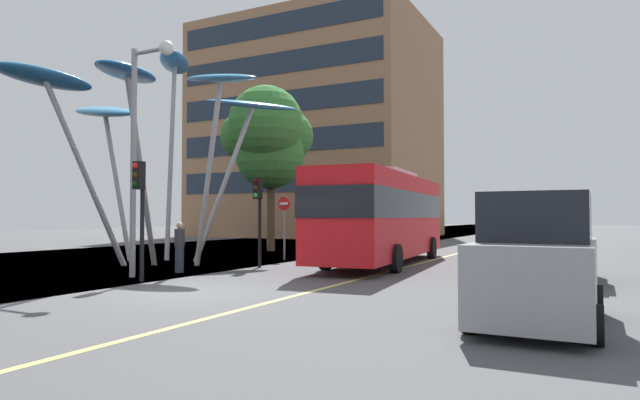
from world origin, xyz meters
TOP-DOWN VIEW (x-y plane):
  - ground at (-0.65, 0.00)m, footprint 120.00×240.00m
  - red_bus at (1.45, 9.76)m, footprint 3.57×11.48m
  - leaf_sculpture at (-6.82, 5.86)m, footprint 10.05×11.46m
  - traffic_light_kerb_near at (-2.67, 1.02)m, footprint 0.28×0.42m
  - traffic_light_kerb_far at (-2.11, 6.24)m, footprint 0.28×0.42m
  - car_parked_near at (8.08, -0.29)m, footprint 2.02×4.10m
  - car_parked_mid at (7.90, 6.98)m, footprint 2.01×4.18m
  - street_lamp at (-3.46, 1.87)m, footprint 1.63×0.44m
  - tree_pavement_near at (-6.83, 14.19)m, footprint 4.80×5.64m
  - pedestrian at (-3.46, 3.57)m, footprint 0.34×0.34m
  - no_entry_sign at (-3.06, 9.68)m, footprint 0.60×0.12m
  - backdrop_building at (-15.34, 36.50)m, footprint 20.67×15.80m

SIDE VIEW (x-z plane):
  - ground at x=-0.65m, z-range -0.10..0.00m
  - pedestrian at x=-3.46m, z-range 0.00..1.69m
  - car_parked_mid at x=7.90m, z-range -0.07..2.14m
  - car_parked_near at x=8.08m, z-range -0.08..2.20m
  - no_entry_sign at x=-3.06m, z-range 0.45..3.17m
  - red_bus at x=1.45m, z-range 0.17..3.85m
  - traffic_light_kerb_far at x=-2.11m, z-range 0.75..4.06m
  - traffic_light_kerb_near at x=-2.67m, z-range 0.78..4.23m
  - street_lamp at x=-3.46m, z-range 1.03..8.21m
  - tree_pavement_near at x=-6.83m, z-range 1.63..10.39m
  - leaf_sculpture at x=-6.82m, z-range 1.91..11.37m
  - backdrop_building at x=-15.34m, z-range 0.00..20.12m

